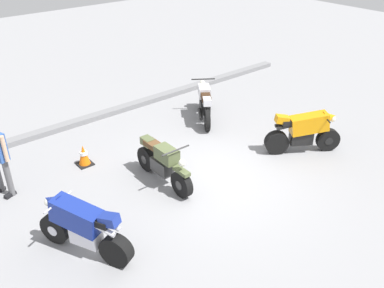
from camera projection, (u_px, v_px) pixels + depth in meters
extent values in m
plane|color=gray|center=(215.00, 178.00, 9.72)|extent=(40.00, 40.00, 0.00)
cube|color=gray|center=(114.00, 111.00, 12.78)|extent=(14.00, 0.30, 0.15)
cylinder|color=black|center=(55.00, 228.00, 7.73)|extent=(0.40, 0.61, 0.60)
cylinder|color=black|center=(116.00, 250.00, 7.23)|extent=(0.46, 0.64, 0.60)
cylinder|color=silver|center=(55.00, 228.00, 7.73)|extent=(0.25, 0.27, 0.21)
cylinder|color=silver|center=(116.00, 250.00, 7.23)|extent=(0.25, 0.27, 0.21)
cube|color=silver|center=(86.00, 236.00, 7.42)|extent=(0.49, 0.63, 0.32)
cube|color=navy|center=(77.00, 216.00, 7.28)|extent=(0.75, 1.05, 0.57)
cone|color=navy|center=(52.00, 201.00, 7.39)|extent=(0.46, 0.47, 0.39)
cube|color=black|center=(95.00, 219.00, 7.09)|extent=(0.49, 0.65, 0.12)
cube|color=navy|center=(109.00, 220.00, 6.94)|extent=(0.35, 0.41, 0.23)
cylinder|color=silver|center=(111.00, 225.00, 7.11)|extent=(0.25, 0.40, 0.17)
cylinder|color=silver|center=(105.00, 230.00, 6.99)|extent=(0.25, 0.40, 0.17)
cylinder|color=silver|center=(58.00, 202.00, 7.33)|extent=(0.65, 0.33, 0.04)
sphere|color=silver|center=(49.00, 202.00, 7.45)|extent=(0.16, 0.16, 0.16)
cylinder|color=black|center=(182.00, 184.00, 8.98)|extent=(0.17, 0.60, 0.60)
cylinder|color=black|center=(147.00, 159.00, 9.90)|extent=(0.17, 0.60, 0.60)
cylinder|color=#333333|center=(182.00, 184.00, 8.98)|extent=(0.18, 0.21, 0.21)
cylinder|color=#333333|center=(147.00, 159.00, 9.90)|extent=(0.18, 0.21, 0.21)
cube|color=#333333|center=(162.00, 166.00, 9.42)|extent=(0.29, 0.56, 0.32)
cube|color=#515B38|center=(167.00, 154.00, 9.09)|extent=(0.33, 0.56, 0.30)
cube|color=#515B38|center=(182.00, 171.00, 8.82)|extent=(0.16, 0.44, 0.08)
cube|color=brown|center=(155.00, 146.00, 9.39)|extent=(0.27, 0.60, 0.12)
cube|color=#515B38|center=(148.00, 141.00, 9.60)|extent=(0.22, 0.32, 0.18)
cylinder|color=#333333|center=(158.00, 158.00, 9.81)|extent=(0.11, 0.56, 0.16)
cylinder|color=#333333|center=(176.00, 150.00, 8.75)|extent=(0.70, 0.04, 0.04)
sphere|color=silver|center=(182.00, 163.00, 8.69)|extent=(0.16, 0.16, 0.16)
cylinder|color=black|center=(202.00, 99.00, 12.94)|extent=(0.46, 0.59, 0.64)
cylinder|color=black|center=(207.00, 120.00, 11.68)|extent=(0.46, 0.59, 0.64)
cylinder|color=black|center=(202.00, 99.00, 12.94)|extent=(0.24, 0.26, 0.22)
cylinder|color=black|center=(207.00, 120.00, 11.68)|extent=(0.24, 0.26, 0.22)
cube|color=black|center=(205.00, 107.00, 12.22)|extent=(0.55, 0.62, 0.32)
cube|color=silver|center=(204.00, 91.00, 12.20)|extent=(0.58, 0.64, 0.30)
cube|color=silver|center=(202.00, 89.00, 12.77)|extent=(0.38, 0.45, 0.08)
cube|color=#382314|center=(206.00, 97.00, 11.79)|extent=(0.56, 0.64, 0.12)
cube|color=silver|center=(207.00, 102.00, 11.54)|extent=(0.36, 0.39, 0.18)
cylinder|color=black|center=(200.00, 114.00, 11.88)|extent=(0.41, 0.52, 0.16)
cylinder|color=black|center=(203.00, 79.00, 12.36)|extent=(0.59, 0.43, 0.04)
sphere|color=silver|center=(202.00, 83.00, 12.65)|extent=(0.16, 0.16, 0.16)
cylinder|color=black|center=(328.00, 140.00, 10.71)|extent=(0.59, 0.46, 0.60)
cylinder|color=black|center=(277.00, 142.00, 10.58)|extent=(0.62, 0.52, 0.60)
cylinder|color=black|center=(328.00, 140.00, 10.71)|extent=(0.27, 0.27, 0.21)
cylinder|color=black|center=(277.00, 142.00, 10.58)|extent=(0.27, 0.27, 0.21)
cube|color=black|center=(301.00, 138.00, 10.59)|extent=(0.62, 0.54, 0.32)
cube|color=orange|center=(309.00, 123.00, 10.41)|extent=(1.02, 0.84, 0.57)
cone|color=orange|center=(330.00, 117.00, 10.39)|extent=(0.48, 0.48, 0.39)
cube|color=black|center=(294.00, 122.00, 10.34)|extent=(0.64, 0.55, 0.12)
cube|color=orange|center=(282.00, 119.00, 10.27)|extent=(0.41, 0.37, 0.23)
cylinder|color=black|center=(284.00, 127.00, 10.29)|extent=(0.38, 0.29, 0.17)
cylinder|color=black|center=(282.00, 124.00, 10.43)|extent=(0.38, 0.29, 0.17)
cylinder|color=black|center=(325.00, 116.00, 10.36)|extent=(0.41, 0.60, 0.04)
sphere|color=silver|center=(333.00, 119.00, 10.42)|extent=(0.16, 0.16, 0.16)
cube|color=black|center=(0.00, 190.00, 9.23)|extent=(0.28, 0.19, 0.08)
cylinder|color=#59595B|center=(9.00, 178.00, 8.93)|extent=(0.17, 0.17, 0.87)
cube|color=black|center=(10.00, 195.00, 9.08)|extent=(0.28, 0.19, 0.08)
cylinder|color=#D8AD8C|center=(4.00, 149.00, 8.51)|extent=(0.12, 0.12, 0.58)
cube|color=black|center=(85.00, 164.00, 10.23)|extent=(0.36, 0.36, 0.03)
cone|color=orange|center=(84.00, 155.00, 10.10)|extent=(0.28, 0.28, 0.50)
cylinder|color=white|center=(83.00, 153.00, 10.08)|extent=(0.19, 0.19, 0.08)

